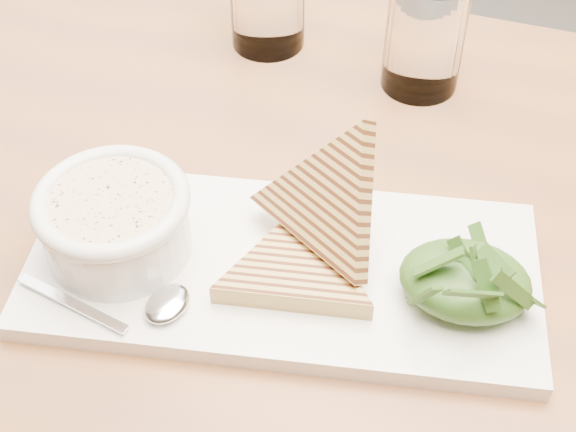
% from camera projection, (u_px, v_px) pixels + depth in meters
% --- Properties ---
extents(table_top, '(1.22, 0.88, 0.04)m').
position_uv_depth(table_top, '(241.00, 229.00, 0.72)').
color(table_top, brown).
rests_on(table_top, ground).
extents(platter, '(0.42, 0.22, 0.02)m').
position_uv_depth(platter, '(282.00, 269.00, 0.65)').
color(platter, white).
rests_on(platter, table_top).
extents(soup_bowl, '(0.12, 0.12, 0.05)m').
position_uv_depth(soup_bowl, '(117.00, 228.00, 0.64)').
color(soup_bowl, white).
rests_on(soup_bowl, platter).
extents(soup, '(0.10, 0.10, 0.01)m').
position_uv_depth(soup, '(111.00, 203.00, 0.62)').
color(soup, '#D6BC89').
rests_on(soup, soup_bowl).
extents(bowl_rim, '(0.12, 0.12, 0.01)m').
position_uv_depth(bowl_rim, '(111.00, 201.00, 0.61)').
color(bowl_rim, white).
rests_on(bowl_rim, soup_bowl).
extents(sandwich_flat, '(0.16, 0.16, 0.02)m').
position_uv_depth(sandwich_flat, '(297.00, 269.00, 0.62)').
color(sandwich_flat, tan).
rests_on(sandwich_flat, platter).
extents(sandwich_lean, '(0.20, 0.20, 0.16)m').
position_uv_depth(sandwich_lean, '(327.00, 201.00, 0.62)').
color(sandwich_lean, tan).
rests_on(sandwich_lean, sandwich_flat).
extents(salad_base, '(0.10, 0.08, 0.04)m').
position_uv_depth(salad_base, '(465.00, 281.00, 0.60)').
color(salad_base, '#193511').
rests_on(salad_base, platter).
extents(arugula_pile, '(0.11, 0.10, 0.05)m').
position_uv_depth(arugula_pile, '(467.00, 274.00, 0.60)').
color(arugula_pile, '#3A6720').
rests_on(arugula_pile, platter).
extents(spoon_bowl, '(0.04, 0.05, 0.01)m').
position_uv_depth(spoon_bowl, '(167.00, 304.00, 0.61)').
color(spoon_bowl, silver).
rests_on(spoon_bowl, platter).
extents(spoon_handle, '(0.10, 0.04, 0.00)m').
position_uv_depth(spoon_handle, '(72.00, 303.00, 0.61)').
color(spoon_handle, silver).
rests_on(spoon_handle, platter).
extents(glass_far, '(0.08, 0.08, 0.12)m').
position_uv_depth(glass_far, '(425.00, 34.00, 0.79)').
color(glass_far, white).
rests_on(glass_far, table_top).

